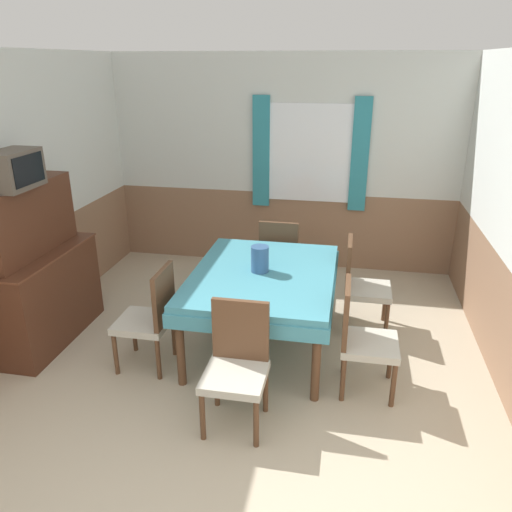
{
  "coord_description": "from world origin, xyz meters",
  "views": [
    {
      "loc": [
        0.84,
        -1.71,
        2.49
      ],
      "look_at": [
        0.06,
        2.3,
        0.89
      ],
      "focal_mm": 35.0,
      "sensor_mm": 36.0,
      "label": 1
    }
  ],
  "objects_px": {
    "dining_table": "(263,283)",
    "chair_right_far": "(361,283)",
    "chair_head_window": "(280,256)",
    "vase": "(260,259)",
    "chair_head_near": "(237,363)",
    "tv": "(13,170)",
    "chair_left_near": "(151,316)",
    "chair_right_near": "(361,336)",
    "sideboard": "(41,277)"
  },
  "relations": [
    {
      "from": "chair_right_near",
      "to": "chair_left_near",
      "type": "bearing_deg",
      "value": -90.0
    },
    {
      "from": "dining_table",
      "to": "chair_head_window",
      "type": "height_order",
      "value": "chair_head_window"
    },
    {
      "from": "chair_head_window",
      "to": "chair_right_far",
      "type": "relative_size",
      "value": 1.0
    },
    {
      "from": "vase",
      "to": "dining_table",
      "type": "bearing_deg",
      "value": -27.18
    },
    {
      "from": "chair_head_near",
      "to": "tv",
      "type": "bearing_deg",
      "value": -17.62
    },
    {
      "from": "chair_right_far",
      "to": "chair_right_near",
      "type": "bearing_deg",
      "value": 0.0
    },
    {
      "from": "chair_left_near",
      "to": "chair_head_window",
      "type": "distance_m",
      "value": 1.79
    },
    {
      "from": "chair_head_window",
      "to": "tv",
      "type": "height_order",
      "value": "tv"
    },
    {
      "from": "sideboard",
      "to": "chair_right_far",
      "type": "bearing_deg",
      "value": 14.94
    },
    {
      "from": "chair_left_near",
      "to": "chair_right_near",
      "type": "distance_m",
      "value": 1.75
    },
    {
      "from": "dining_table",
      "to": "chair_right_far",
      "type": "relative_size",
      "value": 1.8
    },
    {
      "from": "dining_table",
      "to": "chair_right_near",
      "type": "bearing_deg",
      "value": -30.18
    },
    {
      "from": "chair_left_near",
      "to": "chair_right_far",
      "type": "bearing_deg",
      "value": -59.82
    },
    {
      "from": "dining_table",
      "to": "sideboard",
      "type": "relative_size",
      "value": 1.09
    },
    {
      "from": "dining_table",
      "to": "chair_head_near",
      "type": "distance_m",
      "value": 1.07
    },
    {
      "from": "dining_table",
      "to": "tv",
      "type": "xyz_separation_m",
      "value": [
        -2.0,
        -0.42,
        1.03
      ]
    },
    {
      "from": "sideboard",
      "to": "tv",
      "type": "distance_m",
      "value": 1.04
    },
    {
      "from": "dining_table",
      "to": "tv",
      "type": "relative_size",
      "value": 3.5
    },
    {
      "from": "chair_head_window",
      "to": "sideboard",
      "type": "xyz_separation_m",
      "value": [
        -2.03,
        -1.32,
        0.16
      ]
    },
    {
      "from": "chair_head_near",
      "to": "chair_right_far",
      "type": "height_order",
      "value": "same"
    },
    {
      "from": "sideboard",
      "to": "chair_head_window",
      "type": "bearing_deg",
      "value": 33.14
    },
    {
      "from": "dining_table",
      "to": "chair_right_near",
      "type": "relative_size",
      "value": 1.8
    },
    {
      "from": "dining_table",
      "to": "chair_right_far",
      "type": "xyz_separation_m",
      "value": [
        0.87,
        0.51,
        -0.16
      ]
    },
    {
      "from": "sideboard",
      "to": "tv",
      "type": "relative_size",
      "value": 3.21
    },
    {
      "from": "chair_right_near",
      "to": "tv",
      "type": "relative_size",
      "value": 1.95
    },
    {
      "from": "chair_head_near",
      "to": "tv",
      "type": "height_order",
      "value": "tv"
    },
    {
      "from": "dining_table",
      "to": "chair_left_near",
      "type": "distance_m",
      "value": 1.02
    },
    {
      "from": "chair_head_near",
      "to": "sideboard",
      "type": "relative_size",
      "value": 0.61
    },
    {
      "from": "chair_left_near",
      "to": "chair_right_near",
      "type": "height_order",
      "value": "same"
    },
    {
      "from": "tv",
      "to": "dining_table",
      "type": "bearing_deg",
      "value": 11.92
    },
    {
      "from": "dining_table",
      "to": "sideboard",
      "type": "bearing_deg",
      "value": -172.53
    },
    {
      "from": "chair_left_near",
      "to": "chair_right_near",
      "type": "relative_size",
      "value": 1.0
    },
    {
      "from": "chair_head_near",
      "to": "tv",
      "type": "distance_m",
      "value": 2.41
    },
    {
      "from": "sideboard",
      "to": "vase",
      "type": "relative_size",
      "value": 6.41
    },
    {
      "from": "tv",
      "to": "chair_right_near",
      "type": "bearing_deg",
      "value": -1.72
    },
    {
      "from": "sideboard",
      "to": "tv",
      "type": "height_order",
      "value": "tv"
    },
    {
      "from": "chair_head_window",
      "to": "vase",
      "type": "height_order",
      "value": "vase"
    },
    {
      "from": "sideboard",
      "to": "vase",
      "type": "bearing_deg",
      "value": 8.08
    },
    {
      "from": "chair_head_window",
      "to": "vase",
      "type": "bearing_deg",
      "value": -91.83
    },
    {
      "from": "dining_table",
      "to": "chair_right_far",
      "type": "height_order",
      "value": "chair_right_far"
    },
    {
      "from": "chair_head_window",
      "to": "vase",
      "type": "xyz_separation_m",
      "value": [
        -0.03,
        -1.04,
        0.37
      ]
    },
    {
      "from": "chair_left_near",
      "to": "chair_right_far",
      "type": "distance_m",
      "value": 2.02
    },
    {
      "from": "chair_right_near",
      "to": "chair_right_far",
      "type": "height_order",
      "value": "same"
    },
    {
      "from": "chair_head_near",
      "to": "tv",
      "type": "relative_size",
      "value": 1.95
    },
    {
      "from": "chair_head_near",
      "to": "chair_head_window",
      "type": "xyz_separation_m",
      "value": [
        0.0,
        2.11,
        0.0
      ]
    },
    {
      "from": "chair_right_near",
      "to": "chair_right_far",
      "type": "distance_m",
      "value": 1.02
    },
    {
      "from": "chair_right_near",
      "to": "sideboard",
      "type": "height_order",
      "value": "sideboard"
    },
    {
      "from": "chair_right_far",
      "to": "sideboard",
      "type": "bearing_deg",
      "value": -75.06
    },
    {
      "from": "chair_right_far",
      "to": "vase",
      "type": "bearing_deg",
      "value": -61.57
    },
    {
      "from": "chair_head_near",
      "to": "vase",
      "type": "xyz_separation_m",
      "value": [
        -0.03,
        1.07,
        0.37
      ]
    }
  ]
}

